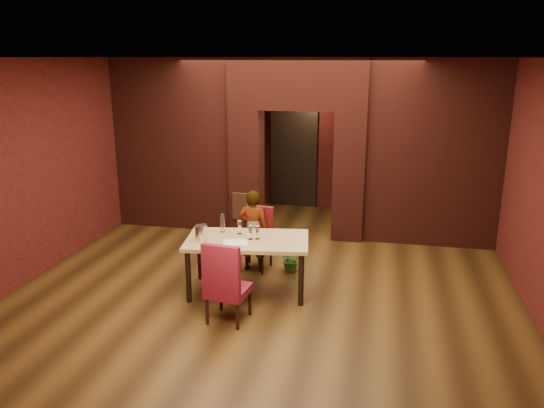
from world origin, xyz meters
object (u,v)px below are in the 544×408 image
(wine_glass_a, at_px, (240,227))
(wine_glass_c, at_px, (257,233))
(person_seated, at_px, (253,231))
(wine_glass_b, at_px, (251,233))
(chair_near, at_px, (228,281))
(water_bottle, at_px, (223,223))
(potted_plant, at_px, (291,259))
(chair_far, at_px, (256,239))
(wine_bucket, at_px, (201,232))
(dining_table, at_px, (248,265))

(wine_glass_a, bearing_deg, wine_glass_c, -28.28)
(person_seated, xyz_separation_m, wine_glass_b, (0.17, -0.80, 0.24))
(chair_near, distance_m, water_bottle, 1.22)
(wine_glass_b, relative_size, potted_plant, 0.50)
(chair_far, xyz_separation_m, person_seated, (-0.02, -0.06, 0.16))
(chair_far, xyz_separation_m, wine_glass_c, (0.24, -0.83, 0.39))
(person_seated, distance_m, wine_bucket, 1.10)
(chair_far, xyz_separation_m, wine_glass_a, (-0.06, -0.67, 0.40))
(wine_glass_a, height_order, water_bottle, water_bottle)
(wine_glass_a, distance_m, wine_glass_c, 0.34)
(dining_table, distance_m, wine_bucket, 0.80)
(chair_far, height_order, chair_near, chair_near)
(wine_glass_b, xyz_separation_m, wine_glass_c, (0.09, 0.03, -0.01))
(wine_bucket, bearing_deg, wine_glass_b, 13.35)
(chair_far, relative_size, wine_glass_c, 5.21)
(dining_table, height_order, chair_far, chair_far)
(chair_far, relative_size, wine_bucket, 4.65)
(chair_near, bearing_deg, wine_bucket, -42.69)
(person_seated, relative_size, wine_glass_b, 6.52)
(dining_table, height_order, wine_glass_c, wine_glass_c)
(chair_near, xyz_separation_m, potted_plant, (0.48, 1.72, -0.34))
(chair_near, distance_m, wine_glass_a, 1.11)
(chair_near, distance_m, potted_plant, 1.82)
(dining_table, xyz_separation_m, chair_near, (-0.02, -0.86, 0.14))
(wine_bucket, distance_m, potted_plant, 1.63)
(chair_far, distance_m, water_bottle, 0.83)
(dining_table, distance_m, wine_glass_b, 0.49)
(chair_near, relative_size, wine_bucket, 5.11)
(chair_far, height_order, wine_glass_b, wine_glass_b)
(chair_far, xyz_separation_m, chair_near, (0.08, -1.71, 0.05))
(person_seated, xyz_separation_m, wine_bucket, (-0.49, -0.96, 0.25))
(wine_glass_a, relative_size, wine_glass_b, 0.99)
(chair_near, height_order, wine_glass_b, chair_near)
(wine_glass_c, height_order, water_bottle, water_bottle)
(wine_glass_a, relative_size, potted_plant, 0.49)
(person_seated, relative_size, potted_plant, 3.25)
(dining_table, relative_size, wine_bucket, 8.05)
(dining_table, bearing_deg, wine_bucket, -172.92)
(wine_glass_a, bearing_deg, wine_bucket, -142.22)
(wine_bucket, distance_m, water_bottle, 0.43)
(chair_far, xyz_separation_m, water_bottle, (-0.32, -0.63, 0.44))
(potted_plant, bearing_deg, chair_near, -105.64)
(chair_near, bearing_deg, dining_table, -83.95)
(chair_far, relative_size, potted_plant, 2.46)
(dining_table, relative_size, chair_far, 1.73)
(dining_table, height_order, potted_plant, dining_table)
(dining_table, bearing_deg, water_bottle, 144.40)
(chair_near, bearing_deg, wine_glass_b, -87.45)
(person_seated, xyz_separation_m, potted_plant, (0.58, 0.07, -0.44))
(chair_near, bearing_deg, potted_plant, -98.46)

